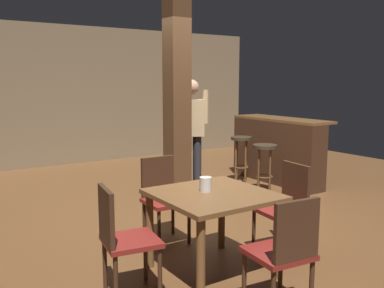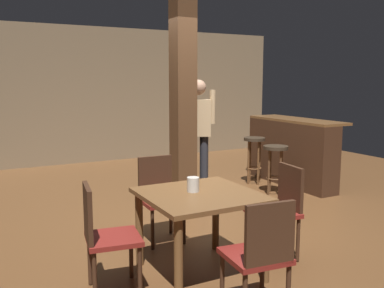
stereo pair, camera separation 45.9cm
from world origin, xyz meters
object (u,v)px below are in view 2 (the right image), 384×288
at_px(dining_table, 200,206).
at_px(bar_stool_mid, 254,149).
at_px(chair_east, 280,206).
at_px(bar_stool_near, 276,158).
at_px(chair_west, 104,233).
at_px(standing_person, 198,132).
at_px(bar_counter, 291,151).
at_px(napkin_cup, 193,184).
at_px(chair_south, 260,252).
at_px(chair_north, 159,194).

relative_size(dining_table, bar_stool_mid, 1.24).
xyz_separation_m(chair_east, bar_stool_near, (1.44, 1.85, 0.06)).
xyz_separation_m(dining_table, chair_west, (-0.85, 0.04, -0.11)).
xyz_separation_m(chair_east, chair_west, (-1.71, 0.08, 0.00)).
distance_m(chair_east, standing_person, 2.07).
xyz_separation_m(chair_west, bar_stool_near, (3.15, 1.77, 0.06)).
bearing_deg(bar_counter, napkin_cup, -144.26).
relative_size(chair_south, bar_counter, 0.49).
bearing_deg(chair_south, standing_person, 69.70).
distance_m(chair_east, chair_south, 1.17).
bearing_deg(standing_person, dining_table, -118.35).
height_order(chair_east, chair_north, same).
bearing_deg(chair_south, chair_north, 90.25).
relative_size(napkin_cup, bar_stool_near, 0.17).
relative_size(chair_east, standing_person, 0.52).
bearing_deg(chair_west, bar_stool_near, 29.30).
height_order(chair_north, bar_stool_near, chair_north).
height_order(dining_table, chair_west, chair_west).
xyz_separation_m(chair_west, bar_stool_mid, (3.28, 2.47, 0.07)).
distance_m(chair_south, standing_person, 3.05).
distance_m(napkin_cup, bar_counter, 3.66).
height_order(chair_east, napkin_cup, chair_east).
distance_m(bar_counter, bar_stool_near, 0.75).
distance_m(chair_south, bar_stool_mid, 4.15).
bearing_deg(bar_stool_near, standing_person, 173.09).
distance_m(chair_west, chair_north, 1.23).
xyz_separation_m(chair_south, bar_counter, (2.92, 3.06, 0.04)).
distance_m(chair_west, standing_person, 2.75).
bearing_deg(chair_south, bar_counter, 46.36).
height_order(chair_east, bar_counter, bar_counter).
bearing_deg(chair_west, standing_person, 45.10).
height_order(dining_table, chair_south, chair_south).
bearing_deg(chair_east, dining_table, 177.25).
relative_size(chair_north, napkin_cup, 6.88).
relative_size(standing_person, bar_stool_near, 2.32).
height_order(standing_person, bar_counter, standing_person).
distance_m(dining_table, chair_west, 0.86).
bearing_deg(bar_stool_mid, chair_north, -146.42).
bearing_deg(bar_stool_near, bar_stool_mid, 79.96).
bearing_deg(dining_table, chair_west, 177.16).
bearing_deg(dining_table, bar_counter, 36.91).
bearing_deg(standing_person, napkin_cup, -119.93).
distance_m(dining_table, chair_east, 0.87).
distance_m(dining_table, chair_north, 0.92).
relative_size(dining_table, bar_counter, 0.53).
distance_m(dining_table, napkin_cup, 0.20).
relative_size(chair_north, standing_person, 0.52).
height_order(chair_north, bar_counter, bar_counter).
relative_size(chair_east, bar_stool_mid, 1.15).
distance_m(bar_stool_near, bar_stool_mid, 0.72).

